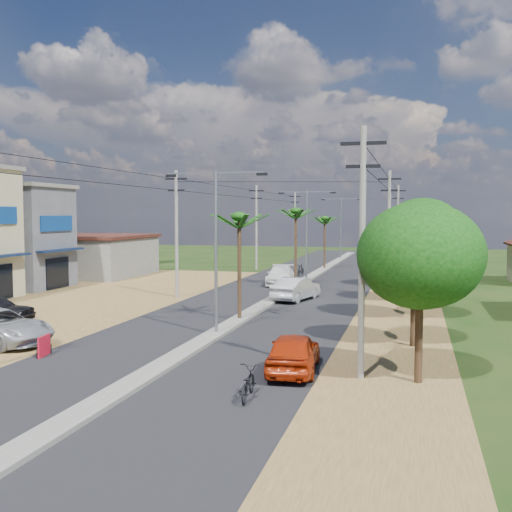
{
  "coord_description": "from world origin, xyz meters",
  "views": [
    {
      "loc": [
        9.31,
        -27.4,
        5.92
      ],
      "look_at": [
        -1.44,
        12.96,
        3.0
      ],
      "focal_mm": 42.0,
      "sensor_mm": 36.0,
      "label": 1
    }
  ],
  "objects_px": {
    "car_red_near": "(293,353)",
    "moto_rider_east": "(248,385)",
    "roadside_sign": "(44,346)",
    "car_silver_mid": "(296,289)",
    "car_white_far": "(281,276)"
  },
  "relations": [
    {
      "from": "car_red_near",
      "to": "roadside_sign",
      "type": "xyz_separation_m",
      "value": [
        -10.5,
        -0.21,
        -0.31
      ]
    },
    {
      "from": "car_silver_mid",
      "to": "car_white_far",
      "type": "distance_m",
      "value": 9.16
    },
    {
      "from": "car_red_near",
      "to": "moto_rider_east",
      "type": "xyz_separation_m",
      "value": [
        -0.77,
        -3.6,
        -0.25
      ]
    },
    {
      "from": "car_red_near",
      "to": "car_silver_mid",
      "type": "height_order",
      "value": "car_silver_mid"
    },
    {
      "from": "car_white_far",
      "to": "roadside_sign",
      "type": "height_order",
      "value": "car_white_far"
    },
    {
      "from": "car_white_far",
      "to": "roadside_sign",
      "type": "xyz_separation_m",
      "value": [
        -4.0,
        -27.19,
        -0.33
      ]
    },
    {
      "from": "moto_rider_east",
      "to": "roadside_sign",
      "type": "distance_m",
      "value": 10.31
    },
    {
      "from": "car_white_far",
      "to": "car_red_near",
      "type": "bearing_deg",
      "value": -84.08
    },
    {
      "from": "car_red_near",
      "to": "moto_rider_east",
      "type": "relative_size",
      "value": 2.29
    },
    {
      "from": "car_red_near",
      "to": "car_white_far",
      "type": "height_order",
      "value": "car_white_far"
    },
    {
      "from": "car_silver_mid",
      "to": "moto_rider_east",
      "type": "distance_m",
      "value": 22.1
    },
    {
      "from": "car_silver_mid",
      "to": "roadside_sign",
      "type": "relative_size",
      "value": 4.52
    },
    {
      "from": "car_red_near",
      "to": "car_silver_mid",
      "type": "xyz_separation_m",
      "value": [
        -3.5,
        18.33,
        0.05
      ]
    },
    {
      "from": "car_silver_mid",
      "to": "moto_rider_east",
      "type": "bearing_deg",
      "value": 110.15
    },
    {
      "from": "moto_rider_east",
      "to": "roadside_sign",
      "type": "xyz_separation_m",
      "value": [
        -9.73,
        3.39,
        -0.06
      ]
    }
  ]
}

